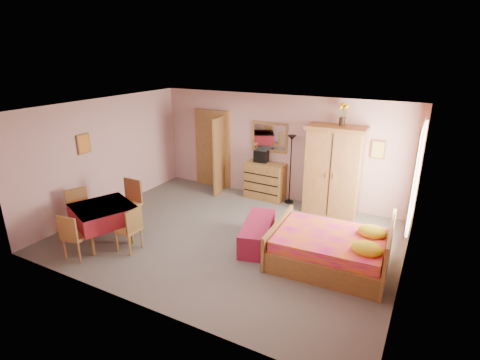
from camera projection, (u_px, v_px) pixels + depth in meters
The scene contains 23 objects.
floor at pixel (229, 237), 7.63m from camera, with size 6.50×6.50×0.00m, color slate.
ceiling at pixel (227, 109), 6.77m from camera, with size 6.50×6.50×0.00m, color brown.
wall_back at pixel (278, 148), 9.28m from camera, with size 6.50×0.10×2.60m, color tan.
wall_front at pixel (137, 228), 5.12m from camera, with size 6.50×0.10×2.60m, color tan.
wall_left at pixel (106, 155), 8.64m from camera, with size 0.10×5.00×2.60m, color tan.
wall_right at pixel (411, 209), 5.75m from camera, with size 0.10×5.00×2.60m, color tan.
doorway at pixel (213, 150), 10.19m from camera, with size 1.06×0.12×2.15m, color #9E6B35.
window at pixel (416, 177), 6.72m from camera, with size 0.08×1.40×1.95m, color white.
picture_left at pixel (84, 144), 8.00m from camera, with size 0.04×0.32×0.42m, color orange.
picture_back at pixel (378, 150), 8.12m from camera, with size 0.30×0.04×0.40m, color #D8BF59.
chest_of_drawers at pixel (265, 181), 9.47m from camera, with size 0.99×0.49×0.93m, color olive.
wall_mirror at pixel (270, 137), 9.29m from camera, with size 0.95×0.05×0.75m, color silver.
stereo at pixel (261, 156), 9.36m from camera, with size 0.33×0.24×0.31m, color black.
floor_lamp at pixel (290, 170), 9.05m from camera, with size 0.22×0.22×1.70m, color black.
wardrobe at pixel (333, 171), 8.44m from camera, with size 1.30×0.67×2.04m, color #AC713A.
sunflower_vase at pixel (343, 114), 8.06m from camera, with size 0.20×0.20×0.49m, color yellow.
bed at pixel (330, 240), 6.53m from camera, with size 2.00×1.58×0.93m, color #D71586.
bench at pixel (258, 233), 7.28m from camera, with size 0.51×1.39×0.46m, color maroon.
dining_table at pixel (105, 224), 7.32m from camera, with size 1.05×1.05×0.77m, color maroon.
chair_south at pixel (77, 235), 6.75m from camera, with size 0.40×0.40×0.88m, color #9F6535.
chair_north at pixel (127, 205), 7.90m from camera, with size 0.46×0.46×1.02m, color #A76F38.
chair_west at pixel (81, 213), 7.59m from camera, with size 0.43×0.43×0.95m, color #AF753B.
chair_east at pixel (128, 229), 7.00m from camera, with size 0.39×0.39×0.87m, color #A67938.
Camera 1 is at (3.42, -5.90, 3.62)m, focal length 28.00 mm.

